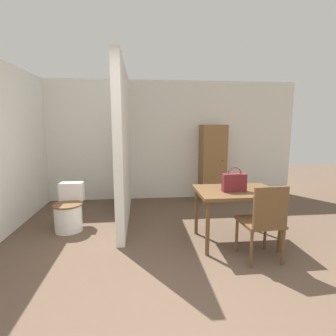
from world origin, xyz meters
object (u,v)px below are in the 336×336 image
at_px(wooden_cabinet, 212,163).
at_px(handbag, 234,182).
at_px(toilet, 69,211).
at_px(wooden_chair, 263,220).
at_px(dining_table, 236,196).

bearing_deg(wooden_cabinet, handbag, -97.93).
relative_size(toilet, handbag, 2.15).
height_order(wooden_chair, handbag, handbag).
xyz_separation_m(dining_table, wooden_chair, (0.13, -0.53, -0.14)).
bearing_deg(wooden_chair, toilet, 150.22).
height_order(dining_table, toilet, dining_table).
bearing_deg(handbag, wooden_cabinet, 82.07).
height_order(dining_table, handbag, handbag).
distance_m(dining_table, handbag, 0.22).
bearing_deg(wooden_chair, dining_table, 100.63).
bearing_deg(wooden_chair, wooden_cabinet, 84.09).
height_order(toilet, handbag, handbag).
bearing_deg(dining_table, wooden_cabinet, 83.45).
relative_size(handbag, wooden_cabinet, 0.20).
bearing_deg(toilet, wooden_cabinet, 27.61).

